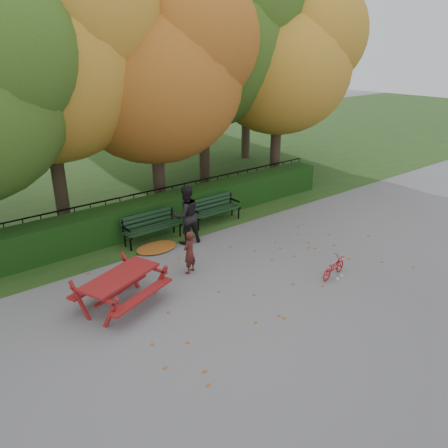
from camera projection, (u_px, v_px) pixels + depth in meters
ground at (266, 273)px, 11.47m from camera, size 90.00×90.00×0.00m
grass_strip at (70, 166)px, 21.60m from camera, size 90.00×90.00×0.00m
building_right at (95, 39)px, 34.08m from camera, size 9.00×6.00×12.00m
hedge at (173, 209)px, 14.53m from camera, size 13.00×0.90×1.00m
iron_fence at (161, 202)px, 15.10m from camera, size 14.00×0.04×1.02m
tree_b at (55, 51)px, 12.89m from camera, size 6.72×6.40×8.79m
tree_c at (165, 69)px, 14.43m from camera, size 6.30×6.00×8.00m
tree_d at (215, 33)px, 16.67m from camera, size 7.14×6.80×9.58m
tree_e at (289, 58)px, 17.48m from camera, size 6.09×5.80×8.16m
tree_g at (256, 49)px, 21.30m from camera, size 6.30×6.00×8.55m
bench_left at (151, 225)px, 13.20m from camera, size 1.80×0.57×0.88m
bench_right at (214, 208)px, 14.58m from camera, size 1.80×0.57×0.88m
picnic_table at (121, 282)px, 9.80m from camera, size 2.24×2.03×0.90m
leaf_pile at (156, 247)px, 12.82m from camera, size 1.37×1.04×0.09m
leaf_scatter at (258, 269)px, 11.68m from camera, size 9.00×5.70×0.01m
child at (189, 252)px, 11.29m from camera, size 0.50×0.43×1.16m
adult at (186, 215)px, 12.91m from camera, size 0.94×0.77×1.79m
bicycle at (333, 267)px, 11.22m from camera, size 1.03×0.49×0.52m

